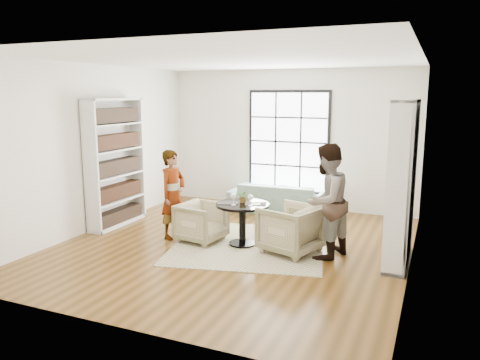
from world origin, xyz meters
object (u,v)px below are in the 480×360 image
at_px(armchair_left, 202,222).
at_px(flower_centerpiece, 243,197).
at_px(person_right, 326,201).
at_px(wine_glass_left, 233,196).
at_px(sofa, 279,198).
at_px(wine_glass_right, 250,198).
at_px(pedestal_table, 242,215).
at_px(armchair_right, 290,229).
at_px(person_left, 173,194).

relative_size(armchair_left, flower_centerpiece, 3.61).
height_order(person_right, wine_glass_left, person_right).
bearing_deg(sofa, person_right, 121.34).
distance_m(person_right, wine_glass_right, 1.21).
bearing_deg(armchair_left, wine_glass_left, -89.43).
xyz_separation_m(person_right, wine_glass_right, (-1.21, -0.06, -0.04)).
bearing_deg(pedestal_table, armchair_left, -173.75).
relative_size(pedestal_table, flower_centerpiece, 4.37).
xyz_separation_m(wine_glass_left, flower_centerpiece, (0.07, 0.23, -0.05)).
bearing_deg(armchair_left, pedestal_table, -75.86).
bearing_deg(armchair_left, armchair_right, -80.59).
bearing_deg(person_right, sofa, -127.96).
relative_size(armchair_right, flower_centerpiece, 4.15).
bearing_deg(person_left, wine_glass_right, -81.82).
bearing_deg(wine_glass_right, armchair_right, 5.14).
height_order(person_right, wine_glass_right, person_right).
height_order(armchair_right, person_right, person_right).
bearing_deg(wine_glass_left, pedestal_table, 59.97).
xyz_separation_m(wine_glass_left, wine_glass_right, (0.27, 0.06, -0.01)).
relative_size(sofa, wine_glass_right, 11.20).
bearing_deg(wine_glass_right, pedestal_table, 151.62).
bearing_deg(person_right, wine_glass_left, -65.77).
bearing_deg(armchair_left, person_right, -80.99).
xyz_separation_m(armchair_left, armchair_right, (1.56, 0.04, 0.05)).
bearing_deg(flower_centerpiece, wine_glass_right, -41.02).
bearing_deg(pedestal_table, wine_glass_right, -28.38).
bearing_deg(wine_glass_right, flower_centerpiece, 138.98).
height_order(sofa, person_right, person_right).
bearing_deg(person_right, person_left, -69.61).
bearing_deg(person_right, pedestal_table, -72.06).
xyz_separation_m(person_left, wine_glass_left, (1.18, -0.08, 0.09)).
relative_size(armchair_left, person_left, 0.47).
height_order(wine_glass_right, flower_centerpiece, flower_centerpiece).
relative_size(armchair_right, wine_glass_left, 4.05).
height_order(pedestal_table, person_right, person_right).
relative_size(armchair_left, wine_glass_left, 3.52).
distance_m(armchair_left, armchair_right, 1.56).
distance_m(wine_glass_right, flower_centerpiece, 0.26).
bearing_deg(wine_glass_right, wine_glass_left, -166.93).
relative_size(sofa, wine_glass_left, 10.17).
relative_size(armchair_right, person_right, 0.48).
distance_m(person_right, wine_glass_left, 1.48).
height_order(person_left, wine_glass_right, person_left).
bearing_deg(flower_centerpiece, armchair_right, -7.49).
distance_m(pedestal_table, sofa, 2.37).
xyz_separation_m(sofa, wine_glass_right, (0.32, -2.45, 0.53)).
height_order(sofa, person_left, person_left).
bearing_deg(armchair_left, sofa, -5.54).
relative_size(person_left, person_right, 0.88).
distance_m(sofa, flower_centerpiece, 2.34).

